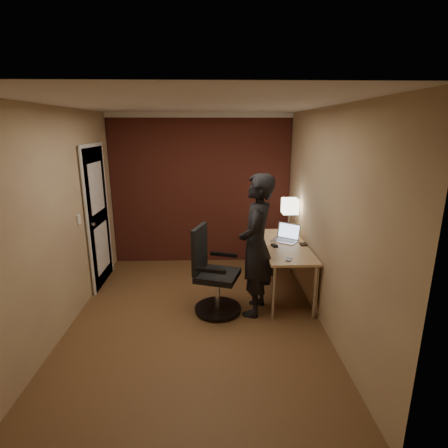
{
  "coord_description": "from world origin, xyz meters",
  "views": [
    {
      "loc": [
        0.22,
        -3.85,
        2.28
      ],
      "look_at": [
        0.35,
        0.55,
        1.05
      ],
      "focal_mm": 28.0,
      "sensor_mm": 36.0,
      "label": 1
    }
  ],
  "objects_px": {
    "laptop": "(287,236)",
    "office_chair": "(212,276)",
    "desk_lamp": "(290,207)",
    "wallet": "(303,244)",
    "phone": "(289,259)",
    "person": "(256,246)",
    "mouse": "(274,246)",
    "desk": "(289,253)"
  },
  "relations": [
    {
      "from": "laptop",
      "to": "office_chair",
      "type": "xyz_separation_m",
      "value": [
        -1.05,
        -0.64,
        -0.31
      ]
    },
    {
      "from": "desk_lamp",
      "to": "wallet",
      "type": "distance_m",
      "value": 0.68
    },
    {
      "from": "phone",
      "to": "wallet",
      "type": "distance_m",
      "value": 0.62
    },
    {
      "from": "wallet",
      "to": "person",
      "type": "height_order",
      "value": "person"
    },
    {
      "from": "mouse",
      "to": "laptop",
      "type": "bearing_deg",
      "value": 31.42
    },
    {
      "from": "desk",
      "to": "mouse",
      "type": "relative_size",
      "value": 15.0
    },
    {
      "from": "desk",
      "to": "laptop",
      "type": "bearing_deg",
      "value": 94.15
    },
    {
      "from": "mouse",
      "to": "person",
      "type": "bearing_deg",
      "value": -146.51
    },
    {
      "from": "office_chair",
      "to": "mouse",
      "type": "bearing_deg",
      "value": 24.01
    },
    {
      "from": "desk_lamp",
      "to": "office_chair",
      "type": "bearing_deg",
      "value": -139.98
    },
    {
      "from": "person",
      "to": "phone",
      "type": "bearing_deg",
      "value": 95.01
    },
    {
      "from": "desk",
      "to": "office_chair",
      "type": "xyz_separation_m",
      "value": [
        -1.06,
        -0.47,
        -0.12
      ]
    },
    {
      "from": "laptop",
      "to": "wallet",
      "type": "distance_m",
      "value": 0.29
    },
    {
      "from": "mouse",
      "to": "desk_lamp",
      "type": "bearing_deg",
      "value": 42.53
    },
    {
      "from": "desk_lamp",
      "to": "office_chair",
      "type": "relative_size",
      "value": 0.49
    },
    {
      "from": "desk",
      "to": "person",
      "type": "height_order",
      "value": "person"
    },
    {
      "from": "laptop",
      "to": "phone",
      "type": "distance_m",
      "value": 0.76
    },
    {
      "from": "desk_lamp",
      "to": "phone",
      "type": "relative_size",
      "value": 4.65
    },
    {
      "from": "office_chair",
      "to": "desk_lamp",
      "type": "bearing_deg",
      "value": 40.02
    },
    {
      "from": "phone",
      "to": "person",
      "type": "height_order",
      "value": "person"
    },
    {
      "from": "laptop",
      "to": "mouse",
      "type": "bearing_deg",
      "value": -129.03
    },
    {
      "from": "office_chair",
      "to": "desk",
      "type": "bearing_deg",
      "value": 23.82
    },
    {
      "from": "phone",
      "to": "office_chair",
      "type": "distance_m",
      "value": 0.97
    },
    {
      "from": "desk",
      "to": "wallet",
      "type": "xyz_separation_m",
      "value": [
        0.18,
        -0.04,
        0.14
      ]
    },
    {
      "from": "desk_lamp",
      "to": "phone",
      "type": "xyz_separation_m",
      "value": [
        -0.22,
        -1.07,
        -0.41
      ]
    },
    {
      "from": "desk",
      "to": "mouse",
      "type": "height_order",
      "value": "mouse"
    },
    {
      "from": "desk_lamp",
      "to": "person",
      "type": "bearing_deg",
      "value": -121.74
    },
    {
      "from": "desk_lamp",
      "to": "laptop",
      "type": "relative_size",
      "value": 1.28
    },
    {
      "from": "office_chair",
      "to": "person",
      "type": "height_order",
      "value": "person"
    },
    {
      "from": "desk",
      "to": "person",
      "type": "relative_size",
      "value": 0.85
    },
    {
      "from": "mouse",
      "to": "office_chair",
      "type": "distance_m",
      "value": 0.95
    },
    {
      "from": "office_chair",
      "to": "person",
      "type": "relative_size",
      "value": 0.62
    },
    {
      "from": "laptop",
      "to": "office_chair",
      "type": "distance_m",
      "value": 1.27
    },
    {
      "from": "desk",
      "to": "person",
      "type": "xyz_separation_m",
      "value": [
        -0.52,
        -0.49,
        0.28
      ]
    },
    {
      "from": "phone",
      "to": "wallet",
      "type": "bearing_deg",
      "value": 78.95
    },
    {
      "from": "wallet",
      "to": "person",
      "type": "xyz_separation_m",
      "value": [
        -0.7,
        -0.45,
        0.14
      ]
    },
    {
      "from": "wallet",
      "to": "laptop",
      "type": "bearing_deg",
      "value": 131.52
    },
    {
      "from": "mouse",
      "to": "office_chair",
      "type": "bearing_deg",
      "value": -175.54
    },
    {
      "from": "phone",
      "to": "person",
      "type": "distance_m",
      "value": 0.43
    },
    {
      "from": "person",
      "to": "desk",
      "type": "bearing_deg",
      "value": 150.78
    },
    {
      "from": "laptop",
      "to": "person",
      "type": "relative_size",
      "value": 0.24
    },
    {
      "from": "desk",
      "to": "wallet",
      "type": "relative_size",
      "value": 13.64
    }
  ]
}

